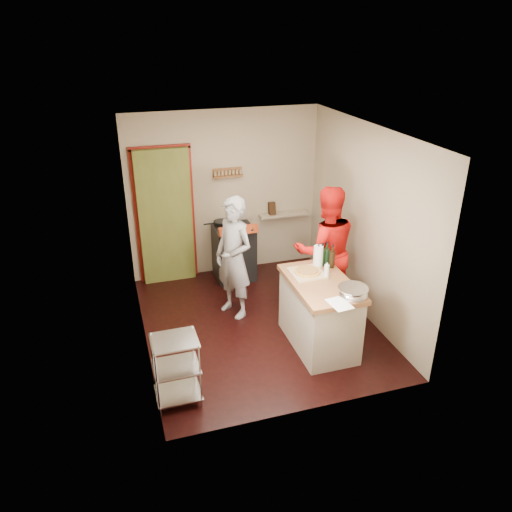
{
  "coord_description": "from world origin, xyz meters",
  "views": [
    {
      "loc": [
        -1.73,
        -5.51,
        3.73
      ],
      "look_at": [
        -0.03,
        0.0,
        1.02
      ],
      "focal_mm": 35.0,
      "sensor_mm": 36.0,
      "label": 1
    }
  ],
  "objects_px": {
    "stove": "(234,252)",
    "wire_shelving": "(176,367)",
    "person_red": "(325,251)",
    "person_stripe": "(234,258)",
    "island": "(320,312)"
  },
  "relations": [
    {
      "from": "stove",
      "to": "person_red",
      "type": "relative_size",
      "value": 0.55
    },
    {
      "from": "wire_shelving",
      "to": "island",
      "type": "xyz_separation_m",
      "value": [
        1.87,
        0.52,
        0.04
      ]
    },
    {
      "from": "stove",
      "to": "wire_shelving",
      "type": "bearing_deg",
      "value": -116.85
    },
    {
      "from": "stove",
      "to": "person_stripe",
      "type": "height_order",
      "value": "person_stripe"
    },
    {
      "from": "wire_shelving",
      "to": "person_red",
      "type": "bearing_deg",
      "value": 30.02
    },
    {
      "from": "stove",
      "to": "wire_shelving",
      "type": "xyz_separation_m",
      "value": [
        -1.33,
        -2.62,
        -0.01
      ]
    },
    {
      "from": "wire_shelving",
      "to": "person_stripe",
      "type": "relative_size",
      "value": 0.47
    },
    {
      "from": "wire_shelving",
      "to": "island",
      "type": "bearing_deg",
      "value": 15.65
    },
    {
      "from": "stove",
      "to": "island",
      "type": "distance_m",
      "value": 2.17
    },
    {
      "from": "wire_shelving",
      "to": "person_stripe",
      "type": "distance_m",
      "value": 1.94
    },
    {
      "from": "stove",
      "to": "person_red",
      "type": "distance_m",
      "value": 1.68
    },
    {
      "from": "wire_shelving",
      "to": "person_stripe",
      "type": "xyz_separation_m",
      "value": [
        1.05,
        1.57,
        0.41
      ]
    },
    {
      "from": "person_stripe",
      "to": "person_red",
      "type": "xyz_separation_m",
      "value": [
        1.23,
        -0.25,
        0.06
      ]
    },
    {
      "from": "stove",
      "to": "wire_shelving",
      "type": "distance_m",
      "value": 2.94
    },
    {
      "from": "island",
      "to": "person_red",
      "type": "xyz_separation_m",
      "value": [
        0.41,
        0.79,
        0.43
      ]
    }
  ]
}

